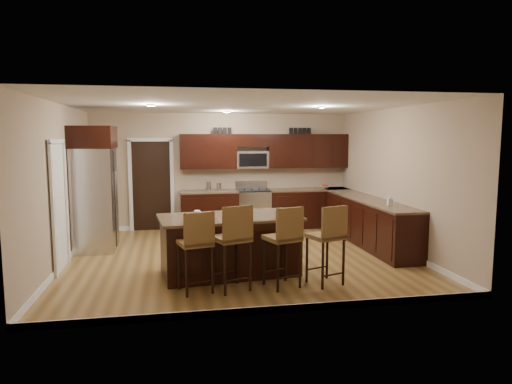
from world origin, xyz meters
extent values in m
plane|color=olive|center=(0.00, 0.00, 0.00)|extent=(6.00, 6.00, 0.00)
plane|color=silver|center=(0.00, 0.00, 2.70)|extent=(6.00, 6.00, 0.00)
plane|color=tan|center=(0.00, 2.75, 1.35)|extent=(6.00, 0.00, 6.00)
plane|color=tan|center=(-3.00, 0.00, 1.35)|extent=(0.00, 5.50, 5.50)
plane|color=tan|center=(3.00, 0.00, 1.35)|extent=(0.00, 5.50, 5.50)
cube|color=black|center=(-0.35, 2.45, 0.44)|extent=(1.30, 0.60, 0.88)
cube|color=black|center=(2.03, 2.45, 0.44)|extent=(1.94, 0.60, 0.88)
cube|color=black|center=(2.70, 0.48, 0.44)|extent=(0.60, 3.35, 0.88)
cube|color=brown|center=(-0.35, 2.45, 0.90)|extent=(1.30, 0.63, 0.04)
cube|color=brown|center=(2.03, 2.45, 0.90)|extent=(1.94, 0.63, 0.04)
cube|color=brown|center=(2.70, 0.48, 0.90)|extent=(0.63, 3.35, 0.04)
cube|color=black|center=(-0.35, 2.58, 1.82)|extent=(1.30, 0.33, 0.80)
cube|color=black|center=(2.03, 2.58, 1.82)|extent=(1.94, 0.33, 0.80)
cube|color=black|center=(0.68, 2.58, 2.07)|extent=(0.76, 0.33, 0.30)
cube|color=silver|center=(0.68, 2.45, 0.45)|extent=(0.76, 0.64, 0.90)
cube|color=black|center=(0.68, 2.45, 0.91)|extent=(0.76, 0.60, 0.03)
cube|color=black|center=(0.68, 2.15, 0.45)|extent=(0.65, 0.01, 0.45)
cube|color=silver|center=(0.68, 2.72, 1.02)|extent=(0.76, 0.05, 0.18)
cube|color=silver|center=(0.68, 2.60, 1.62)|extent=(0.76, 0.31, 0.40)
cube|color=black|center=(-1.65, 2.73, 1.03)|extent=(0.85, 0.03, 2.06)
cube|color=white|center=(-2.98, -0.30, 1.02)|extent=(0.03, 0.80, 2.04)
cube|color=black|center=(-0.30, -0.97, 0.44)|extent=(2.17, 1.26, 0.88)
cube|color=brown|center=(-0.30, -0.97, 0.90)|extent=(2.28, 1.37, 0.04)
cube|color=black|center=(-0.30, -0.97, 0.04)|extent=(2.08, 1.17, 0.09)
cube|color=brown|center=(-0.88, -1.75, 0.69)|extent=(0.52, 0.52, 0.06)
cube|color=brown|center=(-0.83, -1.94, 0.92)|extent=(0.42, 0.15, 0.46)
cylinder|color=black|center=(-1.06, -1.94, 0.33)|extent=(0.04, 0.04, 0.66)
cylinder|color=black|center=(-0.69, -1.94, 0.33)|extent=(0.04, 0.04, 0.66)
cylinder|color=black|center=(-1.06, -1.57, 0.33)|extent=(0.04, 0.04, 0.66)
cylinder|color=black|center=(-0.69, -1.57, 0.33)|extent=(0.04, 0.04, 0.66)
cube|color=brown|center=(-0.37, -1.75, 0.74)|extent=(0.58, 0.58, 0.07)
cube|color=brown|center=(-0.30, -1.95, 0.98)|extent=(0.44, 0.19, 0.49)
cylinder|color=black|center=(-0.57, -1.95, 0.35)|extent=(0.04, 0.04, 0.71)
cylinder|color=black|center=(-0.18, -1.95, 0.35)|extent=(0.04, 0.04, 0.71)
cylinder|color=black|center=(-0.57, -1.56, 0.35)|extent=(0.04, 0.04, 0.71)
cylinder|color=black|center=(-0.18, -1.56, 0.35)|extent=(0.04, 0.04, 0.71)
cube|color=brown|center=(0.36, -1.75, 0.71)|extent=(0.56, 0.56, 0.06)
cube|color=brown|center=(0.43, -1.94, 0.94)|extent=(0.43, 0.19, 0.47)
cylinder|color=black|center=(0.17, -1.94, 0.34)|extent=(0.04, 0.04, 0.68)
cylinder|color=black|center=(0.55, -1.94, 0.34)|extent=(0.04, 0.04, 0.68)
cylinder|color=black|center=(0.17, -1.57, 0.34)|extent=(0.04, 0.04, 0.68)
cylinder|color=black|center=(0.55, -1.57, 0.34)|extent=(0.04, 0.04, 0.68)
cube|color=silver|center=(-2.62, 1.00, 0.97)|extent=(0.72, 0.97, 1.94)
cube|color=black|center=(-2.26, 1.00, 0.97)|extent=(0.01, 0.02, 1.84)
cylinder|color=silver|center=(-2.23, 0.92, 1.07)|extent=(0.02, 0.02, 0.86)
cylinder|color=silver|center=(-2.23, 1.08, 1.07)|extent=(0.02, 0.02, 0.86)
cube|color=black|center=(-2.62, 1.00, 2.15)|extent=(0.78, 1.03, 0.41)
cube|color=brown|center=(0.33, 1.82, 0.01)|extent=(1.05, 0.88, 0.01)
imported|color=silver|center=(2.44, 2.45, 0.95)|extent=(0.30, 0.30, 0.06)
imported|color=#B2B2B2|center=(2.70, -0.38, 1.01)|extent=(0.10, 0.10, 0.19)
cylinder|color=silver|center=(-0.36, 2.45, 1.03)|extent=(0.12, 0.12, 0.21)
cylinder|color=silver|center=(-0.12, 2.45, 1.01)|extent=(0.11, 0.11, 0.18)
cylinder|color=white|center=(-0.80, -0.97, 0.97)|extent=(0.10, 0.10, 0.10)
cube|color=brown|center=(1.01, -1.75, 0.71)|extent=(0.56, 0.56, 0.06)
cube|color=brown|center=(1.08, -1.94, 0.94)|extent=(0.43, 0.19, 0.47)
cylinder|color=black|center=(0.82, -1.94, 0.34)|extent=(0.04, 0.04, 0.68)
cylinder|color=black|center=(1.20, -1.94, 0.34)|extent=(0.04, 0.04, 0.68)
cylinder|color=black|center=(0.82, -1.57, 0.34)|extent=(0.04, 0.04, 0.68)
cylinder|color=black|center=(1.20, -1.57, 0.34)|extent=(0.04, 0.04, 0.68)
camera|label=1|loc=(-1.16, -7.98, 2.15)|focal=32.00mm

